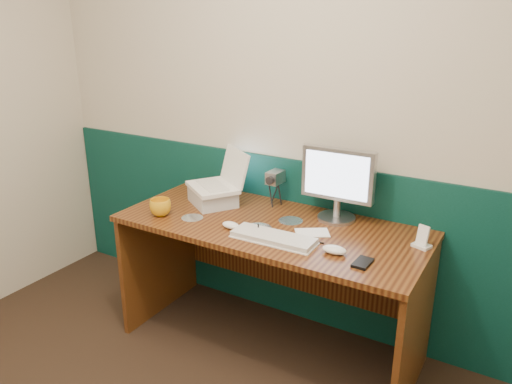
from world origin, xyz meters
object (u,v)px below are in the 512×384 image
Objects in this scene: desk at (270,287)px; keyboard at (274,238)px; mug at (160,207)px; monitor at (338,185)px; camcorder at (275,190)px; laptop at (212,168)px.

keyboard is at bearing -57.25° from desk.
mug is at bearing -178.95° from keyboard.
desk is 0.44m from keyboard.
mug is (-0.84, -0.43, -0.15)m from monitor.
desk is 0.54m from camcorder.
monitor is at bearing 45.50° from laptop.
keyboard is at bearing 2.32° from mug.
camcorder is (0.32, 0.16, -0.12)m from laptop.
monitor reaches higher than desk.
desk is at bearing 121.48° from keyboard.
mug is at bearing -82.74° from laptop.
monitor reaches higher than laptop.
laptop is 0.63m from keyboard.
keyboard is 0.68m from mug.
camcorder is (-0.11, 0.25, 0.47)m from desk.
desk is at bearing 22.63° from laptop.
laptop is 0.36m from mug.
laptop reaches higher than mug.
laptop is at bearing 168.75° from desk.
mug is (-0.68, -0.03, 0.03)m from keyboard.
keyboard is (-0.16, -0.40, -0.18)m from monitor.
laptop is 0.78× the size of monitor.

